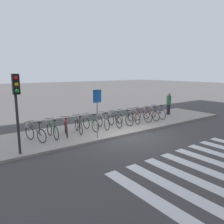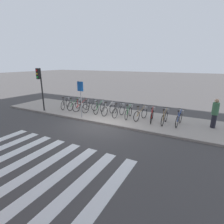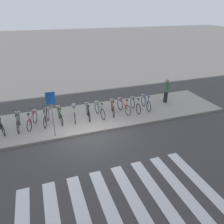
# 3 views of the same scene
# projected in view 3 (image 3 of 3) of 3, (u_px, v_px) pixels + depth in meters

# --- Properties ---
(ground_plane) EXTENTS (120.00, 120.00, 0.00)m
(ground_plane) POSITION_uv_depth(u_px,v_px,m) (88.00, 135.00, 11.29)
(ground_plane) COLOR #423F3F
(sidewalk) EXTENTS (17.59, 3.66, 0.12)m
(sidewalk) POSITION_uv_depth(u_px,v_px,m) (81.00, 118.00, 12.82)
(sidewalk) COLOR #9E9389
(sidewalk) RESTS_ON ground_plane
(parked_bicycle_0) EXTENTS (0.62, 1.47, 0.95)m
(parked_bicycle_0) POSITION_uv_depth(u_px,v_px,m) (0.00, 124.00, 11.19)
(parked_bicycle_0) COLOR black
(parked_bicycle_0) RESTS_ON sidewalk
(parked_bicycle_1) EXTENTS (0.46, 1.54, 0.95)m
(parked_bicycle_1) POSITION_uv_depth(u_px,v_px,m) (18.00, 121.00, 11.52)
(parked_bicycle_1) COLOR black
(parked_bicycle_1) RESTS_ON sidewalk
(parked_bicycle_2) EXTENTS (0.65, 1.46, 0.95)m
(parked_bicycle_2) POSITION_uv_depth(u_px,v_px,m) (33.00, 119.00, 11.72)
(parked_bicycle_2) COLOR black
(parked_bicycle_2) RESTS_ON sidewalk
(parked_bicycle_3) EXTENTS (0.54, 1.50, 0.95)m
(parked_bicycle_3) POSITION_uv_depth(u_px,v_px,m) (47.00, 116.00, 11.99)
(parked_bicycle_3) COLOR black
(parked_bicycle_3) RESTS_ON sidewalk
(parked_bicycle_4) EXTENTS (0.46, 1.54, 0.95)m
(parked_bicycle_4) POSITION_uv_depth(u_px,v_px,m) (60.00, 114.00, 12.24)
(parked_bicycle_4) COLOR black
(parked_bicycle_4) RESTS_ON sidewalk
(parked_bicycle_5) EXTENTS (0.46, 1.53, 0.95)m
(parked_bicycle_5) POSITION_uv_depth(u_px,v_px,m) (74.00, 112.00, 12.43)
(parked_bicycle_5) COLOR black
(parked_bicycle_5) RESTS_ON sidewalk
(parked_bicycle_6) EXTENTS (0.46, 1.54, 0.95)m
(parked_bicycle_6) POSITION_uv_depth(u_px,v_px,m) (88.00, 111.00, 12.62)
(parked_bicycle_6) COLOR black
(parked_bicycle_6) RESTS_ON sidewalk
(parked_bicycle_7) EXTENTS (0.46, 1.54, 0.95)m
(parked_bicycle_7) POSITION_uv_depth(u_px,v_px,m) (99.00, 109.00, 12.84)
(parked_bicycle_7) COLOR black
(parked_bicycle_7) RESTS_ON sidewalk
(parked_bicycle_8) EXTENTS (0.53, 1.51, 0.95)m
(parked_bicycle_8) POSITION_uv_depth(u_px,v_px,m) (113.00, 107.00, 13.10)
(parked_bicycle_8) COLOR black
(parked_bicycle_8) RESTS_ON sidewalk
(parked_bicycle_9) EXTENTS (0.46, 1.52, 0.95)m
(parked_bicycle_9) POSITION_uv_depth(u_px,v_px,m) (123.00, 105.00, 13.32)
(parked_bicycle_9) COLOR black
(parked_bicycle_9) RESTS_ON sidewalk
(parked_bicycle_10) EXTENTS (0.46, 1.54, 0.95)m
(parked_bicycle_10) POSITION_uv_depth(u_px,v_px,m) (135.00, 104.00, 13.51)
(parked_bicycle_10) COLOR black
(parked_bicycle_10) RESTS_ON sidewalk
(parked_bicycle_11) EXTENTS (0.46, 1.54, 0.95)m
(parked_bicycle_11) POSITION_uv_depth(u_px,v_px,m) (145.00, 102.00, 13.85)
(parked_bicycle_11) COLOR black
(parked_bicycle_11) RESTS_ON sidewalk
(pedestrian) EXTENTS (0.34, 0.34, 1.63)m
(pedestrian) POSITION_uv_depth(u_px,v_px,m) (166.00, 90.00, 14.51)
(pedestrian) COLOR #23232D
(pedestrian) RESTS_ON sidewalk
(sign_post) EXTENTS (0.44, 0.07, 2.34)m
(sign_post) POSITION_uv_depth(u_px,v_px,m) (52.00, 107.00, 10.30)
(sign_post) COLOR #99999E
(sign_post) RESTS_ON sidewalk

